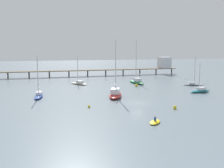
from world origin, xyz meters
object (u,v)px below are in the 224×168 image
at_px(pier, 131,66).
at_px(sailboat_blue, 39,95).
at_px(sailboat_red, 115,93).
at_px(mooring_buoy_near, 136,85).
at_px(sailboat_teal, 200,90).
at_px(dinghy_yellow, 155,122).
at_px(sailboat_green, 137,81).
at_px(mooring_buoy_outer, 89,106).
at_px(sailboat_gray, 193,83).
at_px(mooring_buoy_far, 175,107).
at_px(sailboat_cream, 79,83).

distance_m(pier, sailboat_blue, 59.95).
bearing_deg(sailboat_blue, sailboat_red, -13.05).
relative_size(sailboat_blue, mooring_buoy_near, 11.63).
distance_m(sailboat_blue, sailboat_teal, 40.98).
bearing_deg(sailboat_blue, dinghy_yellow, -57.95).
distance_m(sailboat_green, dinghy_yellow, 47.61).
bearing_deg(mooring_buoy_outer, sailboat_blue, 124.41).
distance_m(sailboat_blue, sailboat_green, 36.18).
relative_size(sailboat_teal, dinghy_yellow, 2.31).
bearing_deg(sailboat_teal, sailboat_gray, 65.46).
distance_m(sailboat_teal, sailboat_red, 23.33).
height_order(sailboat_gray, mooring_buoy_near, sailboat_gray).
distance_m(sailboat_red, mooring_buoy_far, 16.91).
xyz_separation_m(sailboat_gray, sailboat_green, (-15.28, 9.02, 0.22)).
xyz_separation_m(pier, sailboat_green, (-7.60, -27.37, -3.02)).
height_order(sailboat_blue, dinghy_yellow, sailboat_blue).
relative_size(sailboat_cream, mooring_buoy_far, 13.68).
bearing_deg(mooring_buoy_far, sailboat_blue, 142.30).
height_order(dinghy_yellow, mooring_buoy_near, dinghy_yellow).
height_order(mooring_buoy_near, mooring_buoy_outer, mooring_buoy_near).
distance_m(dinghy_yellow, mooring_buoy_outer, 15.74).
bearing_deg(sailboat_gray, mooring_buoy_far, -127.41).
height_order(pier, sailboat_blue, sailboat_blue).
xyz_separation_m(sailboat_green, mooring_buoy_near, (-2.77, -6.98, -0.37)).
relative_size(sailboat_blue, dinghy_yellow, 2.95).
bearing_deg(sailboat_gray, sailboat_blue, -168.95).
xyz_separation_m(sailboat_green, mooring_buoy_far, (-6.41, -37.37, -0.45)).
bearing_deg(mooring_buoy_outer, pier, 63.42).
xyz_separation_m(pier, sailboat_teal, (1.92, -49.00, -3.23)).
bearing_deg(sailboat_gray, mooring_buoy_outer, -148.62).
height_order(sailboat_cream, sailboat_gray, sailboat_cream).
relative_size(pier, sailboat_cream, 8.43).
xyz_separation_m(pier, dinghy_yellow, (-21.82, -72.81, -3.61)).
bearing_deg(sailboat_cream, sailboat_teal, -40.49).
relative_size(sailboat_blue, sailboat_green, 0.71).
relative_size(sailboat_gray, sailboat_teal, 1.16).
height_order(sailboat_green, mooring_buoy_near, sailboat_green).
height_order(sailboat_gray, dinghy_yellow, sailboat_gray).
relative_size(sailboat_cream, sailboat_green, 0.67).
distance_m(pier, mooring_buoy_outer, 66.20).
bearing_deg(mooring_buoy_far, sailboat_gray, 52.59).
bearing_deg(sailboat_teal, sailboat_cream, 139.51).
bearing_deg(sailboat_blue, mooring_buoy_near, 21.32).
distance_m(dinghy_yellow, mooring_buoy_far, 11.22).
height_order(sailboat_gray, sailboat_green, sailboat_green).
xyz_separation_m(sailboat_teal, dinghy_yellow, (-23.74, -23.81, -0.38)).
bearing_deg(sailboat_green, sailboat_blue, -149.94).
distance_m(sailboat_cream, sailboat_red, 25.13).
distance_m(sailboat_teal, dinghy_yellow, 33.62).
distance_m(pier, sailboat_cream, 36.37).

